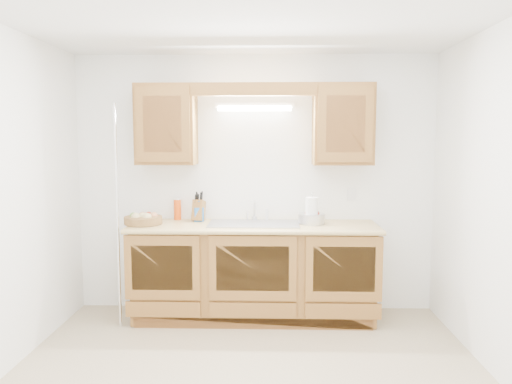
{
  "coord_description": "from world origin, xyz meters",
  "views": [
    {
      "loc": [
        0.16,
        -3.39,
        1.69
      ],
      "look_at": [
        0.03,
        0.85,
        1.24
      ],
      "focal_mm": 35.0,
      "sensor_mm": 36.0,
      "label": 1
    }
  ],
  "objects_px": {
    "fruit_basket": "(143,219)",
    "paper_towel": "(312,211)",
    "knife_block": "(199,210)",
    "apple_bowl": "(312,218)"
  },
  "relations": [
    {
      "from": "fruit_basket",
      "to": "paper_towel",
      "type": "xyz_separation_m",
      "value": [
        1.57,
        0.04,
        0.08
      ]
    },
    {
      "from": "knife_block",
      "to": "paper_towel",
      "type": "distance_m",
      "value": 1.09
    },
    {
      "from": "fruit_basket",
      "to": "paper_towel",
      "type": "relative_size",
      "value": 1.42
    },
    {
      "from": "paper_towel",
      "to": "apple_bowl",
      "type": "relative_size",
      "value": 1.09
    },
    {
      "from": "fruit_basket",
      "to": "paper_towel",
      "type": "height_order",
      "value": "paper_towel"
    },
    {
      "from": "knife_block",
      "to": "apple_bowl",
      "type": "bearing_deg",
      "value": 3.21
    },
    {
      "from": "paper_towel",
      "to": "apple_bowl",
      "type": "height_order",
      "value": "paper_towel"
    },
    {
      "from": "knife_block",
      "to": "fruit_basket",
      "type": "bearing_deg",
      "value": -147.31
    },
    {
      "from": "knife_block",
      "to": "apple_bowl",
      "type": "xyz_separation_m",
      "value": [
        1.08,
        -0.13,
        -0.05
      ]
    },
    {
      "from": "knife_block",
      "to": "apple_bowl",
      "type": "relative_size",
      "value": 1.07
    }
  ]
}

